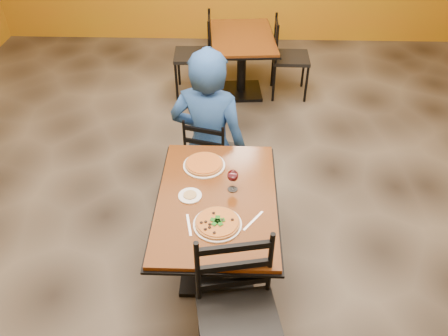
{
  "coord_description": "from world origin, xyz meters",
  "views": [
    {
      "loc": [
        0.12,
        -2.7,
        2.78
      ],
      "look_at": [
        0.04,
        -0.3,
        0.85
      ],
      "focal_mm": 35.42,
      "sensor_mm": 36.0,
      "label": 1
    }
  ],
  "objects_px": {
    "chair_main_near": "(240,326)",
    "chair_second_left": "(193,56)",
    "plate_main": "(217,224)",
    "wine_glass": "(233,179)",
    "table_main": "(217,218)",
    "side_plate": "(190,196)",
    "table_second": "(242,52)",
    "chair_main_far": "(210,153)",
    "pizza_main": "(217,223)",
    "chair_second_right": "(291,58)",
    "pizza_far": "(204,164)",
    "plate_far": "(204,165)",
    "diner": "(208,125)"
  },
  "relations": [
    {
      "from": "plate_far",
      "to": "pizza_far",
      "type": "relative_size",
      "value": 1.11
    },
    {
      "from": "pizza_far",
      "to": "wine_glass",
      "type": "bearing_deg",
      "value": -49.89
    },
    {
      "from": "chair_second_left",
      "to": "pizza_far",
      "type": "distance_m",
      "value": 2.48
    },
    {
      "from": "pizza_main",
      "to": "plate_main",
      "type": "bearing_deg",
      "value": 0.0
    },
    {
      "from": "chair_main_near",
      "to": "chair_second_left",
      "type": "bearing_deg",
      "value": 88.66
    },
    {
      "from": "table_main",
      "to": "wine_glass",
      "type": "height_order",
      "value": "wine_glass"
    },
    {
      "from": "wine_glass",
      "to": "pizza_main",
      "type": "bearing_deg",
      "value": -104.68
    },
    {
      "from": "chair_main_far",
      "to": "diner",
      "type": "height_order",
      "value": "diner"
    },
    {
      "from": "chair_second_right",
      "to": "pizza_far",
      "type": "height_order",
      "value": "chair_second_right"
    },
    {
      "from": "wine_glass",
      "to": "chair_main_near",
      "type": "bearing_deg",
      "value": -86.22
    },
    {
      "from": "table_second",
      "to": "pizza_far",
      "type": "xyz_separation_m",
      "value": [
        -0.28,
        -2.45,
        0.22
      ]
    },
    {
      "from": "pizza_main",
      "to": "pizza_far",
      "type": "bearing_deg",
      "value": 101.83
    },
    {
      "from": "table_main",
      "to": "chair_main_far",
      "type": "relative_size",
      "value": 1.49
    },
    {
      "from": "table_second",
      "to": "pizza_main",
      "type": "bearing_deg",
      "value": -92.97
    },
    {
      "from": "pizza_far",
      "to": "wine_glass",
      "type": "distance_m",
      "value": 0.34
    },
    {
      "from": "chair_main_near",
      "to": "side_plate",
      "type": "bearing_deg",
      "value": 102.46
    },
    {
      "from": "plate_main",
      "to": "side_plate",
      "type": "height_order",
      "value": "same"
    },
    {
      "from": "chair_second_left",
      "to": "pizza_main",
      "type": "distance_m",
      "value": 3.09
    },
    {
      "from": "plate_main",
      "to": "wine_glass",
      "type": "height_order",
      "value": "wine_glass"
    },
    {
      "from": "table_second",
      "to": "chair_main_near",
      "type": "height_order",
      "value": "chair_main_near"
    },
    {
      "from": "plate_main",
      "to": "chair_main_far",
      "type": "bearing_deg",
      "value": 95.67
    },
    {
      "from": "table_main",
      "to": "chair_second_right",
      "type": "height_order",
      "value": "chair_second_right"
    },
    {
      "from": "chair_main_near",
      "to": "chair_second_left",
      "type": "relative_size",
      "value": 1.03
    },
    {
      "from": "chair_main_far",
      "to": "pizza_far",
      "type": "bearing_deg",
      "value": 104.44
    },
    {
      "from": "side_plate",
      "to": "wine_glass",
      "type": "bearing_deg",
      "value": 15.53
    },
    {
      "from": "chair_second_left",
      "to": "chair_second_right",
      "type": "relative_size",
      "value": 1.03
    },
    {
      "from": "chair_main_near",
      "to": "chair_second_right",
      "type": "xyz_separation_m",
      "value": [
        0.6,
        3.6,
        -0.03
      ]
    },
    {
      "from": "chair_second_right",
      "to": "plate_far",
      "type": "distance_m",
      "value": 2.62
    },
    {
      "from": "table_second",
      "to": "side_plate",
      "type": "height_order",
      "value": "side_plate"
    },
    {
      "from": "table_second",
      "to": "plate_main",
      "type": "bearing_deg",
      "value": -92.97
    },
    {
      "from": "diner",
      "to": "side_plate",
      "type": "xyz_separation_m",
      "value": [
        -0.07,
        -0.95,
        0.05
      ]
    },
    {
      "from": "chair_second_left",
      "to": "diner",
      "type": "bearing_deg",
      "value": 6.7
    },
    {
      "from": "table_main",
      "to": "plate_main",
      "type": "height_order",
      "value": "plate_main"
    },
    {
      "from": "table_second",
      "to": "diner",
      "type": "relative_size",
      "value": 0.84
    },
    {
      "from": "chair_main_far",
      "to": "wine_glass",
      "type": "xyz_separation_m",
      "value": [
        0.21,
        -0.86,
        0.43
      ]
    },
    {
      "from": "chair_main_near",
      "to": "chair_second_right",
      "type": "height_order",
      "value": "chair_main_near"
    },
    {
      "from": "chair_second_left",
      "to": "chair_second_right",
      "type": "height_order",
      "value": "chair_second_left"
    },
    {
      "from": "chair_main_near",
      "to": "plate_far",
      "type": "height_order",
      "value": "chair_main_near"
    },
    {
      "from": "table_main",
      "to": "side_plate",
      "type": "relative_size",
      "value": 7.69
    },
    {
      "from": "chair_main_far",
      "to": "wine_glass",
      "type": "relative_size",
      "value": 4.59
    },
    {
      "from": "chair_main_far",
      "to": "plate_main",
      "type": "bearing_deg",
      "value": 110.63
    },
    {
      "from": "chair_second_left",
      "to": "side_plate",
      "type": "bearing_deg",
      "value": 2.16
    },
    {
      "from": "table_main",
      "to": "plate_main",
      "type": "bearing_deg",
      "value": -86.53
    },
    {
      "from": "table_second",
      "to": "chair_second_right",
      "type": "distance_m",
      "value": 0.6
    },
    {
      "from": "table_main",
      "to": "chair_second_left",
      "type": "relative_size",
      "value": 1.24
    },
    {
      "from": "table_main",
      "to": "wine_glass",
      "type": "bearing_deg",
      "value": 40.68
    },
    {
      "from": "table_second",
      "to": "chair_main_far",
      "type": "xyz_separation_m",
      "value": [
        -0.28,
        -1.84,
        -0.14
      ]
    },
    {
      "from": "plate_main",
      "to": "wine_glass",
      "type": "relative_size",
      "value": 1.72
    },
    {
      "from": "table_second",
      "to": "chair_second_right",
      "type": "height_order",
      "value": "chair_second_right"
    },
    {
      "from": "side_plate",
      "to": "chair_main_far",
      "type": "bearing_deg",
      "value": 85.18
    }
  ]
}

